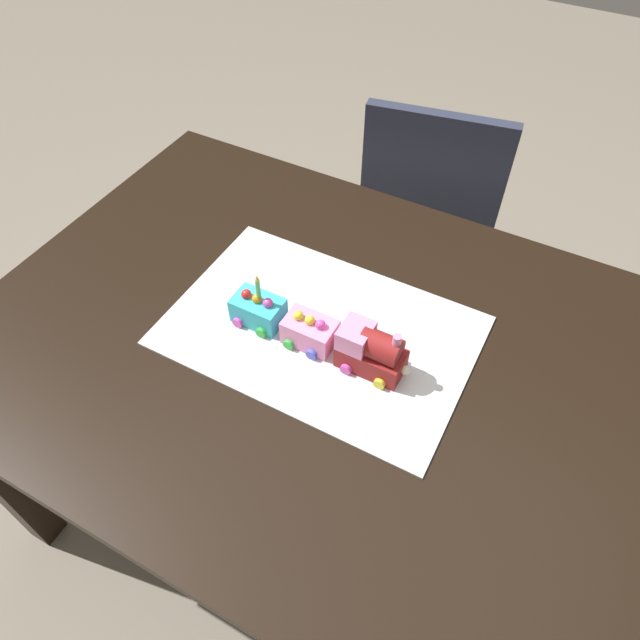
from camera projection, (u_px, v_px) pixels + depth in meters
name	position (u px, v px, depth m)	size (l,w,h in m)	color
ground_plane	(322.00, 501.00, 1.71)	(8.00, 8.00, 0.00)	gray
dining_table	(322.00, 376.00, 1.23)	(1.40, 1.00, 0.74)	black
chair	(430.00, 208.00, 1.85)	(0.46, 0.46, 0.86)	#2D3347
cake_board	(320.00, 330.00, 1.17)	(0.60, 0.40, 0.00)	silver
cake_locomotive	(371.00, 351.00, 1.07)	(0.14, 0.08, 0.12)	maroon
cake_car_caboose_bubblegum	(310.00, 331.00, 1.13)	(0.10, 0.08, 0.07)	pink
cake_car_flatbed_turquoise	(258.00, 310.00, 1.16)	(0.10, 0.08, 0.07)	#38B7C6
birthday_candle	(258.00, 286.00, 1.11)	(0.01, 0.01, 0.06)	#66D872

